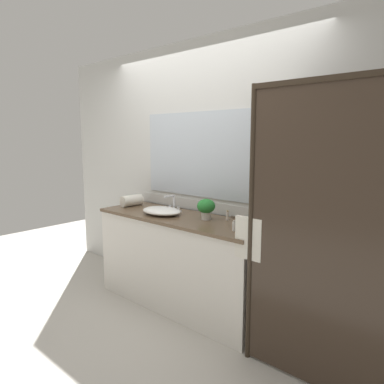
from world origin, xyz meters
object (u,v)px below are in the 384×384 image
object	(u,v)px
faucet	(173,206)
potted_plant	(206,207)
amenity_bottle_lotion	(234,226)
rolled_towel_near_edge	(132,201)
sink_basin	(162,211)
amenity_bottle_conditioner	(227,215)

from	to	relation	value
faucet	potted_plant	world-z (taller)	potted_plant
amenity_bottle_lotion	rolled_towel_near_edge	xyz separation A→B (m)	(-1.45, 0.13, 0.02)
potted_plant	sink_basin	bearing A→B (deg)	-165.75
amenity_bottle_conditioner	faucet	bearing A→B (deg)	-174.53
amenity_bottle_lotion	amenity_bottle_conditioner	xyz separation A→B (m)	(-0.26, 0.27, 0.00)
potted_plant	rolled_towel_near_edge	bearing A→B (deg)	-178.00
sink_basin	faucet	bearing A→B (deg)	90.00
faucet	rolled_towel_near_edge	distance (m)	0.57
amenity_bottle_lotion	amenity_bottle_conditioner	size ratio (longest dim) A/B	0.93
faucet	potted_plant	size ratio (longest dim) A/B	0.92
potted_plant	rolled_towel_near_edge	xyz separation A→B (m)	(-1.03, -0.04, -0.05)
potted_plant	amenity_bottle_conditioner	bearing A→B (deg)	32.92
faucet	amenity_bottle_lotion	size ratio (longest dim) A/B	2.09
sink_basin	rolled_towel_near_edge	distance (m)	0.57
sink_basin	amenity_bottle_lotion	bearing A→B (deg)	-2.84
potted_plant	faucet	bearing A→B (deg)	174.38
potted_plant	amenity_bottle_conditioner	size ratio (longest dim) A/B	2.12
potted_plant	amenity_bottle_conditioner	world-z (taller)	potted_plant
potted_plant	rolled_towel_near_edge	size ratio (longest dim) A/B	0.80
amenity_bottle_lotion	rolled_towel_near_edge	world-z (taller)	rolled_towel_near_edge
amenity_bottle_lotion	amenity_bottle_conditioner	bearing A→B (deg)	134.17
sink_basin	amenity_bottle_lotion	distance (m)	0.89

